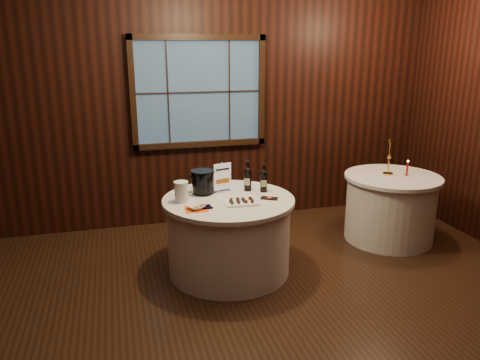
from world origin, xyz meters
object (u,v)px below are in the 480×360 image
object	(u,v)px
port_bottle_left	(248,177)
port_bottle_right	(264,179)
chocolate_plate	(241,202)
cracker_bowl	(196,207)
main_table	(229,235)
brass_candlestick	(389,162)
sign_stand	(222,182)
glass_pitcher	(182,192)
side_table	(390,207)
ice_bucket	(203,182)
chocolate_box	(269,198)
red_candle	(407,170)
grape_bunch	(207,206)

from	to	relation	value
port_bottle_left	port_bottle_right	world-z (taller)	port_bottle_left
chocolate_plate	cracker_bowl	bearing A→B (deg)	-174.77
main_table	brass_candlestick	bearing A→B (deg)	10.15
sign_stand	glass_pitcher	xyz separation A→B (m)	(-0.44, -0.20, -0.01)
side_table	ice_bucket	size ratio (longest dim) A/B	4.52
chocolate_box	red_candle	xyz separation A→B (m)	(1.77, 0.37, 0.07)
port_bottle_left	cracker_bowl	world-z (taller)	port_bottle_left
side_table	glass_pitcher	world-z (taller)	glass_pitcher
port_bottle_right	grape_bunch	size ratio (longest dim) A/B	1.72
sign_stand	ice_bucket	distance (m)	0.20
sign_stand	chocolate_plate	xyz separation A→B (m)	(0.09, -0.40, -0.09)
brass_candlestick	red_candle	xyz separation A→B (m)	(0.18, -0.10, -0.08)
glass_pitcher	red_candle	bearing A→B (deg)	3.04
chocolate_box	glass_pitcher	xyz separation A→B (m)	(-0.83, 0.14, 0.09)
chocolate_plate	cracker_bowl	distance (m)	0.44
glass_pitcher	cracker_bowl	bearing A→B (deg)	-71.22
main_table	red_candle	size ratio (longest dim) A/B	7.00
port_bottle_left	grape_bunch	xyz separation A→B (m)	(-0.51, -0.42, -0.12)
chocolate_box	side_table	bearing A→B (deg)	45.47
glass_pitcher	chocolate_box	bearing A→B (deg)	-11.77
brass_candlestick	red_candle	distance (m)	0.22
brass_candlestick	red_candle	bearing A→B (deg)	-28.55
glass_pitcher	cracker_bowl	distance (m)	0.27
port_bottle_right	ice_bucket	distance (m)	0.61
side_table	port_bottle_left	world-z (taller)	port_bottle_left
side_table	red_candle	distance (m)	0.48
grape_bunch	chocolate_box	bearing A→B (deg)	9.37
chocolate_box	cracker_bowl	size ratio (longest dim) A/B	1.03
port_bottle_left	ice_bucket	world-z (taller)	port_bottle_left
port_bottle_right	brass_candlestick	world-z (taller)	brass_candlestick
ice_bucket	chocolate_plate	xyz separation A→B (m)	(0.29, -0.39, -0.11)
ice_bucket	grape_bunch	xyz separation A→B (m)	(-0.05, -0.43, -0.11)
sign_stand	red_candle	world-z (taller)	sign_stand
main_table	port_bottle_right	bearing A→B (deg)	16.14
cracker_bowl	brass_candlestick	xyz separation A→B (m)	(2.32, 0.58, 0.13)
port_bottle_right	cracker_bowl	distance (m)	0.83
chocolate_plate	grape_bunch	world-z (taller)	chocolate_plate
grape_bunch	main_table	bearing A→B (deg)	41.10
chocolate_plate	glass_pitcher	xyz separation A→B (m)	(-0.53, 0.21, 0.08)
sign_stand	red_candle	distance (m)	2.16
port_bottle_left	cracker_bowl	distance (m)	0.75
side_table	grape_bunch	xyz separation A→B (m)	(-2.26, -0.53, 0.40)
ice_bucket	port_bottle_right	bearing A→B (deg)	-8.63
sign_stand	chocolate_box	world-z (taller)	sign_stand
glass_pitcher	cracker_bowl	size ratio (longest dim) A/B	1.26
side_table	chocolate_box	distance (m)	1.72
main_table	ice_bucket	bearing A→B (deg)	135.48
main_table	chocolate_box	world-z (taller)	chocolate_box
port_bottle_left	brass_candlestick	bearing A→B (deg)	30.09
ice_bucket	main_table	bearing A→B (deg)	-44.52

